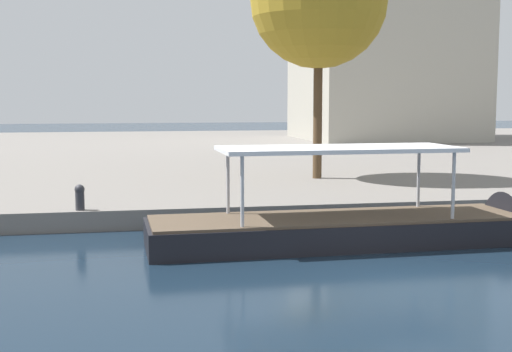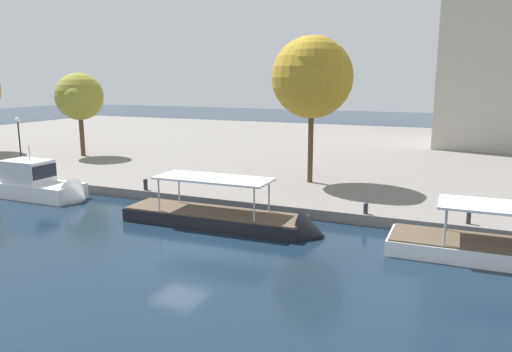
# 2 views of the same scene
# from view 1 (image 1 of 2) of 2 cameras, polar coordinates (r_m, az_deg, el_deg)

# --- Properties ---
(ground_plane) EXTENTS (220.00, 220.00, 0.00)m
(ground_plane) POSITION_cam_1_polar(r_m,az_deg,el_deg) (16.17, 13.17, -8.81)
(ground_plane) COLOR #142333
(dock_promenade) EXTENTS (120.00, 55.00, 0.66)m
(dock_promenade) POSITION_cam_1_polar(r_m,az_deg,el_deg) (50.12, -3.49, 1.94)
(dock_promenade) COLOR slate
(dock_promenade) RESTS_ON ground_plane
(tour_boat_2) EXTENTS (12.22, 3.00, 3.96)m
(tour_boat_2) POSITION_cam_1_polar(r_m,az_deg,el_deg) (20.49, 9.48, -4.74)
(tour_boat_2) COLOR black
(tour_boat_2) RESTS_ON ground_plane
(mooring_bollard_2) EXTENTS (0.32, 0.32, 0.83)m
(mooring_bollard_2) POSITION_cam_1_polar(r_m,az_deg,el_deg) (22.66, -14.39, -1.65)
(mooring_bollard_2) COLOR #2D2D33
(mooring_bollard_2) RESTS_ON dock_promenade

